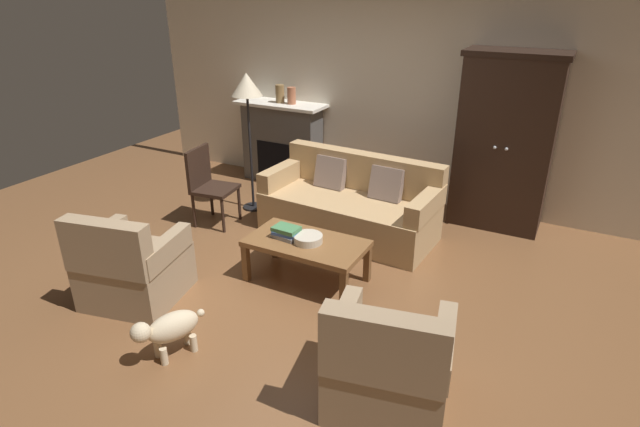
{
  "coord_description": "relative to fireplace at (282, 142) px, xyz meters",
  "views": [
    {
      "loc": [
        2.14,
        -3.59,
        2.6
      ],
      "look_at": [
        0.03,
        0.43,
        0.55
      ],
      "focal_mm": 28.76,
      "sensor_mm": 36.0,
      "label": 1
    }
  ],
  "objects": [
    {
      "name": "ground_plane",
      "position": [
        1.55,
        -2.3,
        -0.57
      ],
      "size": [
        9.6,
        9.6,
        0.0
      ],
      "primitive_type": "plane",
      "color": "brown"
    },
    {
      "name": "back_wall",
      "position": [
        1.55,
        0.25,
        0.83
      ],
      "size": [
        7.2,
        0.1,
        2.8
      ],
      "primitive_type": "cube",
      "color": "silver",
      "rests_on": "ground"
    },
    {
      "name": "fireplace",
      "position": [
        0.0,
        0.0,
        0.0
      ],
      "size": [
        1.26,
        0.48,
        1.12
      ],
      "color": "#4C4947",
      "rests_on": "ground"
    },
    {
      "name": "armoire",
      "position": [
        2.95,
        -0.08,
        0.42
      ],
      "size": [
        1.06,
        0.57,
        1.96
      ],
      "color": "black",
      "rests_on": "ground"
    },
    {
      "name": "couch",
      "position": [
        1.56,
        -1.08,
        -0.25
      ],
      "size": [
        1.96,
        0.96,
        0.86
      ],
      "color": "tan",
      "rests_on": "ground"
    },
    {
      "name": "coffee_table",
      "position": [
        1.62,
        -2.22,
        -0.2
      ],
      "size": [
        1.1,
        0.6,
        0.42
      ],
      "color": "brown",
      "rests_on": "ground"
    },
    {
      "name": "fruit_bowl",
      "position": [
        1.65,
        -2.23,
        -0.11
      ],
      "size": [
        0.27,
        0.27,
        0.07
      ],
      "primitive_type": "cylinder",
      "color": "beige",
      "rests_on": "coffee_table"
    },
    {
      "name": "book_stack",
      "position": [
        1.42,
        -2.25,
        -0.09
      ],
      "size": [
        0.26,
        0.2,
        0.11
      ],
      "color": "gray",
      "rests_on": "coffee_table"
    },
    {
      "name": "mantel_vase_bronze",
      "position": [
        0.0,
        -0.02,
        0.67
      ],
      "size": [
        0.12,
        0.12,
        0.24
      ],
      "primitive_type": "cylinder",
      "color": "olive",
      "rests_on": "fireplace"
    },
    {
      "name": "mantel_vase_terracotta",
      "position": [
        0.18,
        -0.02,
        0.66
      ],
      "size": [
        0.11,
        0.11,
        0.22
      ],
      "primitive_type": "cylinder",
      "color": "#A86042",
      "rests_on": "fireplace"
    },
    {
      "name": "armchair_near_left",
      "position": [
        0.42,
        -3.21,
        -0.25
      ],
      "size": [
        0.91,
        0.91,
        0.88
      ],
      "color": "#997F60",
      "rests_on": "ground"
    },
    {
      "name": "armchair_near_right",
      "position": [
        2.86,
        -3.34,
        -0.25
      ],
      "size": [
        0.9,
        0.9,
        0.88
      ],
      "color": "#997F60",
      "rests_on": "ground"
    },
    {
      "name": "side_chair_wooden",
      "position": [
        -0.02,
        -1.6,
        -0.06
      ],
      "size": [
        0.49,
        0.49,
        0.9
      ],
      "color": "black",
      "rests_on": "ground"
    },
    {
      "name": "floor_lamp",
      "position": [
        0.19,
        -1.02,
        0.87
      ],
      "size": [
        0.36,
        0.36,
        1.67
      ],
      "color": "black",
      "rests_on": "ground"
    },
    {
      "name": "dog",
      "position": [
        1.24,
        -3.65,
        -0.32
      ],
      "size": [
        0.34,
        0.54,
        0.39
      ],
      "color": "beige",
      "rests_on": "ground"
    }
  ]
}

